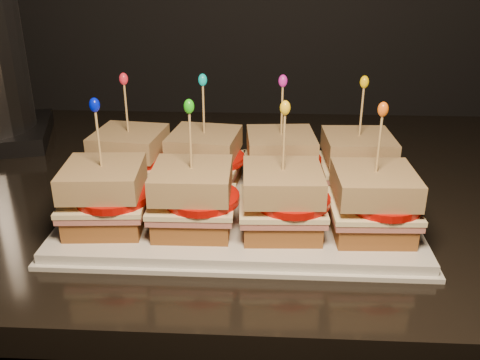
{
  "coord_description": "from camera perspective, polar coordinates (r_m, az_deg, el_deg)",
  "views": [
    {
      "loc": [
        0.71,
        0.86,
        1.21
      ],
      "look_at": [
        0.68,
        1.51,
        0.92
      ],
      "focal_mm": 40.0,
      "sensor_mm": 36.0,
      "label": 1
    }
  ],
  "objects": [
    {
      "name": "granite_slab",
      "position": [
        0.86,
        -1.01,
        -0.98
      ],
      "size": [
        2.45,
        0.75,
        0.04
      ],
      "primitive_type": "cube",
      "color": "black",
      "rests_on": "cabinet"
    },
    {
      "name": "platter",
      "position": [
        0.72,
        0.0,
        -3.34
      ],
      "size": [
        0.45,
        0.28,
        0.02
      ],
      "primitive_type": "cube",
      "color": "silver",
      "rests_on": "granite_slab"
    },
    {
      "name": "platter_rim",
      "position": [
        0.73,
        0.0,
        -3.76
      ],
      "size": [
        0.46,
        0.29,
        0.01
      ],
      "primitive_type": "cube",
      "color": "silver",
      "rests_on": "granite_slab"
    },
    {
      "name": "sandwich_0_bread_bot",
      "position": [
        0.8,
        -11.44,
        0.52
      ],
      "size": [
        0.1,
        0.1,
        0.03
      ],
      "primitive_type": "cube",
      "rotation": [
        0.0,
        0.0,
        -0.12
      ],
      "color": "brown",
      "rests_on": "platter"
    },
    {
      "name": "sandwich_0_ham",
      "position": [
        0.79,
        -11.54,
        1.63
      ],
      "size": [
        0.11,
        0.11,
        0.01
      ],
      "primitive_type": "cube",
      "rotation": [
        0.0,
        0.0,
        -0.12
      ],
      "color": "#BB655F",
      "rests_on": "sandwich_0_bread_bot"
    },
    {
      "name": "sandwich_0_cheese",
      "position": [
        0.79,
        -11.58,
        2.1
      ],
      "size": [
        0.11,
        0.11,
        0.01
      ],
      "primitive_type": "cube",
      "rotation": [
        0.0,
        0.0,
        -0.12
      ],
      "color": "#FEEDB1",
      "rests_on": "sandwich_0_ham"
    },
    {
      "name": "sandwich_0_tomato",
      "position": [
        0.78,
        -10.87,
        2.44
      ],
      "size": [
        0.09,
        0.09,
        0.01
      ],
      "primitive_type": "cylinder",
      "color": "#B50D05",
      "rests_on": "sandwich_0_cheese"
    },
    {
      "name": "sandwich_0_bread_top",
      "position": [
        0.78,
        -11.74,
        3.99
      ],
      "size": [
        0.1,
        0.1,
        0.03
      ],
      "primitive_type": "cube",
      "rotation": [
        0.0,
        0.0,
        -0.12
      ],
      "color": "#5B310E",
      "rests_on": "sandwich_0_tomato"
    },
    {
      "name": "sandwich_0_pick",
      "position": [
        0.77,
        -12.02,
        7.22
      ],
      "size": [
        0.0,
        0.0,
        0.09
      ],
      "primitive_type": "cylinder",
      "color": "tan",
      "rests_on": "sandwich_0_bread_top"
    },
    {
      "name": "sandwich_0_frill",
      "position": [
        0.75,
        -12.31,
        10.5
      ],
      "size": [
        0.01,
        0.01,
        0.02
      ],
      "primitive_type": "ellipsoid",
      "color": "red",
      "rests_on": "sandwich_0_pick"
    },
    {
      "name": "sandwich_1_bread_bot",
      "position": [
        0.78,
        -3.71,
        0.36
      ],
      "size": [
        0.1,
        0.1,
        0.03
      ],
      "primitive_type": "cube",
      "rotation": [
        0.0,
        0.0,
        -0.13
      ],
      "color": "brown",
      "rests_on": "platter"
    },
    {
      "name": "sandwich_1_ham",
      "position": [
        0.77,
        -3.74,
        1.49
      ],
      "size": [
        0.11,
        0.11,
        0.01
      ],
      "primitive_type": "cube",
      "rotation": [
        0.0,
        0.0,
        -0.13
      ],
      "color": "#BB655F",
      "rests_on": "sandwich_1_bread_bot"
    },
    {
      "name": "sandwich_1_cheese",
      "position": [
        0.77,
        -3.76,
        1.97
      ],
      "size": [
        0.11,
        0.11,
        0.01
      ],
      "primitive_type": "cube",
      "rotation": [
        0.0,
        0.0,
        -0.13
      ],
      "color": "#FEEDB1",
      "rests_on": "sandwich_1_ham"
    },
    {
      "name": "sandwich_1_tomato",
      "position": [
        0.76,
        -2.92,
        2.32
      ],
      "size": [
        0.09,
        0.09,
        0.01
      ],
      "primitive_type": "cylinder",
      "color": "#B50D05",
      "rests_on": "sandwich_1_cheese"
    },
    {
      "name": "sandwich_1_bread_top",
      "position": [
        0.76,
        -3.81,
        3.92
      ],
      "size": [
        0.1,
        0.1,
        0.03
      ],
      "primitive_type": "cube",
      "rotation": [
        0.0,
        0.0,
        -0.13
      ],
      "color": "#5B310E",
      "rests_on": "sandwich_1_tomato"
    },
    {
      "name": "sandwich_1_pick",
      "position": [
        0.74,
        -3.91,
        7.24
      ],
      "size": [
        0.0,
        0.0,
        0.09
      ],
      "primitive_type": "cylinder",
      "color": "tan",
      "rests_on": "sandwich_1_bread_top"
    },
    {
      "name": "sandwich_1_frill",
      "position": [
        0.73,
        -4.01,
        10.61
      ],
      "size": [
        0.01,
        0.01,
        0.02
      ],
      "primitive_type": "ellipsoid",
      "color": "#07BCBC",
      "rests_on": "sandwich_1_pick"
    },
    {
      "name": "sandwich_2_bread_bot",
      "position": [
        0.77,
        4.26,
        0.19
      ],
      "size": [
        0.1,
        0.1,
        0.03
      ],
      "primitive_type": "cube",
      "rotation": [
        0.0,
        0.0,
        0.09
      ],
      "color": "brown",
      "rests_on": "platter"
    },
    {
      "name": "sandwich_2_ham",
      "position": [
        0.77,
        4.3,
        1.32
      ],
      "size": [
        0.11,
        0.1,
        0.01
      ],
      "primitive_type": "cube",
      "rotation": [
        0.0,
        0.0,
        0.09
      ],
      "color": "#BB655F",
      "rests_on": "sandwich_2_bread_bot"
    },
    {
      "name": "sandwich_2_cheese",
      "position": [
        0.76,
        4.31,
        1.81
      ],
      "size": [
        0.11,
        0.11,
        0.01
      ],
      "primitive_type": "cube",
      "rotation": [
        0.0,
        0.0,
        0.09
      ],
      "color": "#FEEDB1",
      "rests_on": "sandwich_2_ham"
    },
    {
      "name": "sandwich_2_tomato",
      "position": [
        0.76,
        5.25,
        2.15
      ],
      "size": [
        0.09,
        0.09,
        0.01
      ],
      "primitive_type": "cylinder",
      "color": "#B50D05",
      "rests_on": "sandwich_2_cheese"
    },
    {
      "name": "sandwich_2_bread_top",
      "position": [
        0.75,
        4.38,
        3.77
      ],
      "size": [
        0.1,
        0.1,
        0.03
      ],
      "primitive_type": "cube",
      "rotation": [
        0.0,
        0.0,
        0.09
      ],
      "color": "#5B310E",
      "rests_on": "sandwich_2_tomato"
    },
    {
      "name": "sandwich_2_pick",
      "position": [
        0.74,
        4.49,
        7.1
      ],
      "size": [
        0.0,
        0.0,
        0.09
      ],
      "primitive_type": "cylinder",
      "color": "tan",
      "rests_on": "sandwich_2_bread_top"
    },
    {
      "name": "sandwich_2_frill",
      "position": [
        0.73,
        4.6,
        10.5
      ],
      "size": [
        0.01,
        0.01,
        0.02
      ],
      "primitive_type": "ellipsoid",
      "color": "#CC1DA3",
      "rests_on": "sandwich_2_pick"
    },
    {
      "name": "sandwich_3_bread_bot",
      "position": [
        0.78,
        12.18,
        0.01
      ],
      "size": [
        0.1,
        0.1,
        0.03
      ],
      "primitive_type": "cube",
      "rotation": [
        0.0,
        0.0,
        0.05
      ],
      "color": "brown",
      "rests_on": "platter"
    },
    {
      "name": "sandwich_3_ham",
      "position": [
        0.78,
        12.29,
        1.13
      ],
      "size": [
        0.1,
        0.1,
        0.01
      ],
      "primitive_type": "cube",
      "rotation": [
        0.0,
        0.0,
        0.05
      ],
      "color": "#BB655F",
      "rests_on": "sandwich_3_bread_bot"
    },
    {
      "name": "sandwich_3_cheese",
      "position": [
        0.77,
        12.33,
        1.61
      ],
      "size": [
        0.11,
        0.1,
        0.01
      ],
      "primitive_type": "cube",
      "rotation": [
        0.0,
        0.0,
        0.05
      ],
      "color": "#FEEDB1",
      "rests_on": "sandwich_3_ham"
    },
    {
      "name": "sandwich_3_tomato",
      "position": [
        0.77,
        13.33,
        1.94
      ],
      "size": [
        0.09,
        0.09,
        0.01
      ],
      "primitive_type": "cylinder",
      "color": "#B50D05",
      "rests_on": "sandwich_3_cheese"
    },
    {
      "name": "sandwich_3_bread_top",
      "position": [
        0.76,
        12.51,
        3.54
      ],
      "size": [
        0.1,
        0.1,
        0.03
      ],
      "primitive_type": "cube",
      "rotation": [
        0.0,
        0.0,
        0.05
      ],
      "color": "#5B310E",
      "rests_on": "sandwich_3_tomato"
    },
    {
      "name": "sandwich_3_pick",
      "position": [
        0.75,
        12.81,
        6.82
      ],
      "size": [
        0.0,
        0.0,
        0.09
      ],
      "primitive_type": "cylinder",
      "color": "tan",
      "rests_on": "sandwich_3_bread_top"
    },
    {
      "name": "sandwich_3_frill",
      "position": [
        0.74,
        13.13,
        10.16
      ],
      "size": [
        0.01,
        0.01,
        0.02
      ],
      "primitive_type": "ellipsoid",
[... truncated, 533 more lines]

